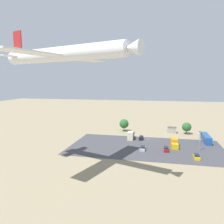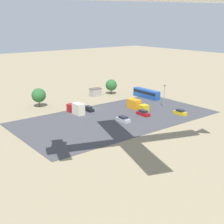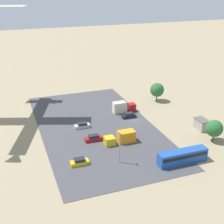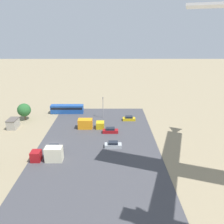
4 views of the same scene
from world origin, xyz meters
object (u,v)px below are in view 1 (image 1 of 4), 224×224
parked_truck_1 (174,143)px  parked_car_0 (143,148)px  airplane (64,54)px  parked_truck_0 (131,135)px  shed_building (172,130)px  bus (206,138)px  parked_car_2 (197,157)px  parked_car_1 (141,138)px  parked_car_3 (166,149)px

parked_truck_1 → parked_car_0: bearing=31.4°
airplane → parked_truck_1: bearing=158.4°
parked_truck_0 → parked_truck_1: size_ratio=0.90×
shed_building → parked_truck_1: parked_truck_1 is taller
shed_building → parked_truck_0: bearing=41.0°
bus → airplane: airplane is taller
parked_car_0 → parked_car_2: parked_car_2 is taller
parked_truck_0 → airplane: bearing=-105.5°
parked_car_1 → parked_car_3: 17.77m
shed_building → parked_car_3: 30.71m
parked_car_0 → parked_car_2: bearing=-16.7°
parked_car_1 → airplane: size_ratio=0.10×
parked_truck_1 → airplane: airplane is taller
parked_truck_0 → parked_car_0: bearing=-66.8°
bus → parked_car_0: 30.70m
bus → airplane: size_ratio=0.30×
shed_building → parked_car_1: 21.40m
parked_car_1 → parked_car_2: bearing=134.3°
parked_car_0 → parked_truck_1: (-11.95, -7.30, 0.73)m
bus → parked_car_1: 27.50m
parked_car_0 → parked_truck_0: 16.33m
parked_car_2 → parked_truck_1: parked_truck_1 is taller
shed_building → parked_car_0: (12.28, 31.25, -0.81)m
bus → shed_building: bearing=-47.1°
parked_car_0 → airplane: (18.30, 27.71, 31.96)m
parked_truck_1 → parked_car_2: bearing=116.6°
bus → parked_truck_1: size_ratio=1.48×
bus → parked_truck_1: (13.68, 9.57, -0.30)m
parked_truck_1 → airplane: size_ratio=0.20×
bus → parked_truck_1: bus is taller
parked_car_2 → parked_truck_1: 14.37m
parked_truck_1 → airplane: 55.82m
bus → parked_car_1: size_ratio=2.83×
parked_car_0 → parked_truck_1: size_ratio=0.55×
parked_car_0 → shed_building: bearing=68.6°
shed_building → bus: bearing=132.9°
shed_building → parked_car_0: shed_building is taller
parked_car_0 → parked_car_1: parked_car_1 is taller
airplane → bus: bearing=154.6°
shed_building → parked_truck_1: bearing=89.2°
shed_building → bus: bus is taller
parked_car_3 → parked_truck_0: 20.73m
parked_car_3 → parked_car_2: bearing=147.2°
parked_car_1 → airplane: airplane is taller
bus → parked_car_2: size_ratio=2.81×
parked_truck_0 → parked_truck_1: (-18.39, 7.68, -0.24)m
parked_car_3 → bus: bearing=-136.6°
shed_building → parked_car_3: bearing=83.2°
parked_car_1 → parked_truck_0: bearing=2.2°
parked_car_3 → airplane: bearing=46.6°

